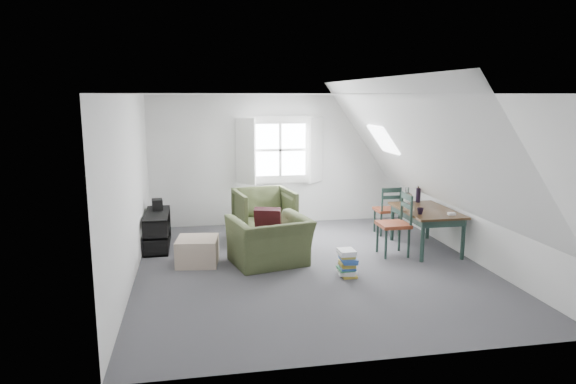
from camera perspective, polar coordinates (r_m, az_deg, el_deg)
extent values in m
plane|color=#45454A|center=(7.63, 2.58, -8.32)|extent=(5.50, 5.50, 0.00)
plane|color=white|center=(7.22, 2.75, 10.80)|extent=(5.50, 5.50, 0.00)
plane|color=silver|center=(9.99, -0.92, 3.58)|extent=(5.00, 0.00, 5.00)
plane|color=silver|center=(4.75, 10.22, -4.56)|extent=(5.00, 0.00, 5.00)
plane|color=silver|center=(7.19, -17.15, 0.32)|extent=(0.00, 5.50, 5.50)
plane|color=silver|center=(8.25, 19.83, 1.44)|extent=(0.00, 5.50, 5.50)
plane|color=white|center=(7.06, -9.69, 4.77)|extent=(3.19, 5.50, 4.48)
plane|color=white|center=(7.75, 13.97, 5.12)|extent=(3.19, 5.50, 4.48)
cube|color=white|center=(9.95, -0.90, 4.71)|extent=(1.30, 0.04, 1.30)
cube|color=white|center=(9.70, -4.72, 4.52)|extent=(0.35, 0.35, 1.25)
cube|color=white|center=(9.93, 3.14, 4.68)|extent=(0.35, 0.35, 1.25)
cube|color=white|center=(9.94, -0.89, 4.71)|extent=(1.00, 0.02, 1.00)
cube|color=white|center=(9.92, -0.87, 4.69)|extent=(1.08, 0.04, 0.05)
cube|color=white|center=(9.92, -0.87, 4.69)|extent=(0.05, 0.04, 1.08)
cube|color=white|center=(8.95, 10.53, 5.76)|extent=(0.35, 0.75, 0.47)
imported|color=#3D4626|center=(7.76, -2.04, -8.00)|extent=(1.29, 1.19, 0.71)
imported|color=#3D4626|center=(9.09, -2.62, -5.19)|extent=(1.09, 1.11, 0.89)
cube|color=#3C1016|center=(7.72, -2.24, -3.15)|extent=(0.45, 0.34, 0.41)
cube|color=tan|center=(7.82, -10.02, -6.48)|extent=(0.67, 0.67, 0.40)
cube|color=black|center=(8.60, 15.14, -1.98)|extent=(0.81, 1.34, 0.04)
cube|color=#1F342D|center=(8.62, 15.11, -2.44)|extent=(0.72, 1.25, 0.11)
cylinder|color=#1F342D|center=(8.02, 14.72, -5.35)|extent=(0.06, 0.06, 0.64)
cylinder|color=#1F342D|center=(8.32, 18.87, -5.00)|extent=(0.06, 0.06, 0.64)
cylinder|color=#1F342D|center=(9.08, 11.52, -3.34)|extent=(0.06, 0.06, 0.64)
cylinder|color=#1F342D|center=(9.35, 15.30, -3.11)|extent=(0.06, 0.06, 0.64)
sphere|color=silver|center=(8.92, 13.07, -0.62)|extent=(0.20, 0.20, 0.20)
cylinder|color=silver|center=(8.89, 13.10, 0.18)|extent=(0.06, 0.06, 0.11)
cylinder|color=black|center=(9.11, 14.27, -0.34)|extent=(0.08, 0.08, 0.25)
cylinder|color=#3F2D1E|center=(9.06, 14.35, 1.34)|extent=(0.03, 0.05, 0.44)
cylinder|color=#3F2D1E|center=(9.07, 14.40, 1.35)|extent=(0.04, 0.06, 0.44)
cylinder|color=#3F2D1E|center=(9.05, 14.31, 1.33)|extent=(0.05, 0.07, 0.44)
imported|color=black|center=(8.23, 14.46, -2.38)|extent=(0.13, 0.13, 0.10)
cube|color=white|center=(8.30, 17.73, -2.32)|extent=(0.11, 0.08, 0.04)
cube|color=maroon|center=(9.47, 10.94, -1.95)|extent=(0.42, 0.42, 0.05)
cylinder|color=#1F342D|center=(9.73, 11.46, -3.03)|extent=(0.04, 0.04, 0.43)
cylinder|color=#1F342D|center=(9.43, 12.22, -3.50)|extent=(0.04, 0.04, 0.43)
cylinder|color=#1F342D|center=(9.61, 9.59, -3.14)|extent=(0.04, 0.04, 0.43)
cylinder|color=#1F342D|center=(9.31, 10.30, -3.62)|extent=(0.04, 0.04, 0.43)
cylinder|color=#1F342D|center=(9.31, 12.37, -0.84)|extent=(0.04, 0.04, 0.45)
cylinder|color=#1F342D|center=(9.19, 10.44, -0.92)|extent=(0.04, 0.04, 0.45)
cube|color=#1F342D|center=(9.22, 11.45, 0.20)|extent=(0.34, 0.03, 0.08)
cube|color=#1F342D|center=(9.24, 11.42, -0.58)|extent=(0.34, 0.03, 0.06)
cube|color=maroon|center=(8.22, 11.63, -3.57)|extent=(0.46, 0.46, 0.05)
cylinder|color=#1F342D|center=(8.39, 9.90, -5.04)|extent=(0.04, 0.04, 0.47)
cylinder|color=#1F342D|center=(8.52, 12.25, -4.87)|extent=(0.04, 0.04, 0.47)
cylinder|color=#1F342D|center=(8.06, 10.82, -5.73)|extent=(0.04, 0.04, 0.47)
cylinder|color=#1F342D|center=(8.19, 13.25, -5.54)|extent=(0.04, 0.04, 0.47)
cylinder|color=#1F342D|center=(8.41, 12.53, -1.60)|extent=(0.04, 0.04, 0.49)
cylinder|color=#1F342D|center=(8.08, 13.54, -2.15)|extent=(0.04, 0.04, 0.49)
cube|color=#1F342D|center=(8.21, 13.08, -0.53)|extent=(0.03, 0.37, 0.09)
cube|color=#1F342D|center=(8.24, 13.04, -1.50)|extent=(0.03, 0.37, 0.07)
cube|color=black|center=(8.86, -14.23, -5.84)|extent=(0.38, 1.14, 0.03)
cube|color=black|center=(8.79, -14.31, -4.14)|extent=(0.38, 1.14, 0.03)
cube|color=black|center=(8.72, -14.39, -2.33)|extent=(0.38, 1.14, 0.03)
cube|color=black|center=(8.25, -14.55, -5.12)|extent=(0.38, 0.03, 0.57)
cube|color=black|center=(9.33, -14.09, -3.28)|extent=(0.38, 0.03, 0.57)
cube|color=#264C99|center=(8.51, -14.40, -5.79)|extent=(0.17, 0.19, 0.21)
cube|color=red|center=(8.92, -14.22, -5.02)|extent=(0.17, 0.23, 0.21)
cube|color=white|center=(8.58, -14.42, -3.73)|extent=(0.17, 0.21, 0.19)
cube|color=black|center=(8.95, -14.32, -1.38)|extent=(0.20, 0.25, 0.19)
cube|color=#B29933|center=(7.30, 6.70, -9.14)|extent=(0.20, 0.26, 0.03)
cube|color=white|center=(7.30, 6.47, -8.88)|extent=(0.26, 0.29, 0.03)
cube|color=white|center=(7.28, 6.79, -8.66)|extent=(0.21, 0.28, 0.03)
cube|color=#337F4C|center=(7.26, 6.41, -8.46)|extent=(0.21, 0.27, 0.03)
cube|color=#264C99|center=(7.24, 6.63, -8.31)|extent=(0.23, 0.30, 0.02)
cube|color=#B29933|center=(7.25, 6.58, -8.08)|extent=(0.20, 0.26, 0.02)
cube|color=#B29933|center=(7.26, 6.59, -7.82)|extent=(0.23, 0.29, 0.03)
cube|color=#264C99|center=(7.22, 6.86, -7.64)|extent=(0.23, 0.30, 0.04)
cube|color=#264C99|center=(7.21, 6.72, -7.40)|extent=(0.24, 0.29, 0.03)
cube|color=#B29933|center=(7.24, 6.56, -7.04)|extent=(0.21, 0.27, 0.03)
cube|color=white|center=(7.22, 6.49, -6.79)|extent=(0.22, 0.25, 0.04)
cube|color=white|center=(7.21, 6.53, -6.50)|extent=(0.22, 0.26, 0.03)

